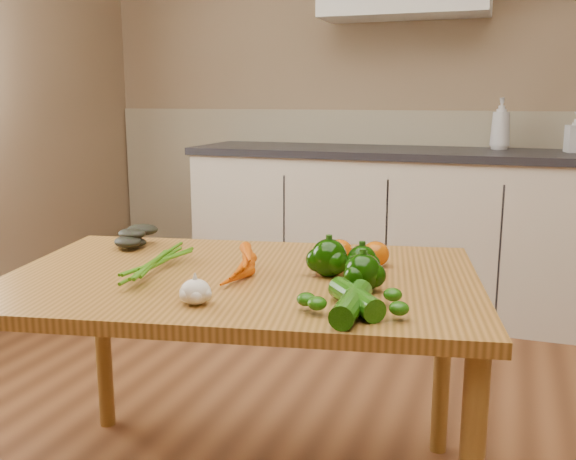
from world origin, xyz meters
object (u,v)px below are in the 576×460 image
(pepper_a, at_px, (329,258))
(tomato_b, at_px, (340,251))
(tomato_c, at_px, (375,254))
(carrot_bunch, at_px, (215,263))
(soap_bottle_b, at_px, (576,132))
(zucchini_a, at_px, (356,299))
(soap_bottle_a, at_px, (501,124))
(tomato_a, at_px, (325,255))
(leafy_greens, at_px, (137,233))
(garlic_bulb, at_px, (195,292))
(pepper_c, at_px, (362,273))
(zucchini_b, at_px, (352,304))
(pepper_b, at_px, (362,261))
(table, at_px, (242,301))

(pepper_a, bearing_deg, tomato_b, 92.83)
(tomato_c, bearing_deg, carrot_bunch, -149.61)
(soap_bottle_b, distance_m, zucchini_a, 2.29)
(soap_bottle_a, distance_m, tomato_a, 1.96)
(tomato_b, bearing_deg, leafy_greens, -179.12)
(soap_bottle_b, bearing_deg, tomato_b, 53.94)
(soap_bottle_a, bearing_deg, garlic_bulb, 65.85)
(pepper_c, bearing_deg, tomato_c, 94.24)
(zucchini_b, bearing_deg, pepper_b, 99.00)
(pepper_b, bearing_deg, carrot_bunch, -162.94)
(tomato_a, bearing_deg, zucchini_a, -64.10)
(tomato_b, bearing_deg, zucchini_b, -71.86)
(carrot_bunch, xyz_separation_m, zucchini_b, (0.44, -0.21, -0.00))
(leafy_greens, distance_m, tomato_b, 0.68)
(table, bearing_deg, tomato_a, 32.84)
(leafy_greens, bearing_deg, soap_bottle_b, 51.29)
(tomato_c, bearing_deg, leafy_greens, -179.25)
(soap_bottle_a, xyz_separation_m, tomato_b, (-0.39, -1.86, -0.31))
(pepper_c, xyz_separation_m, tomato_c, (-0.02, 0.25, -0.01))
(leafy_greens, bearing_deg, zucchini_b, -27.55)
(tomato_a, bearing_deg, zucchini_b, -66.25)
(pepper_a, distance_m, tomato_c, 0.17)
(leafy_greens, bearing_deg, soap_bottle_a, 60.17)
(pepper_a, bearing_deg, pepper_b, 17.25)
(table, height_order, pepper_c, pepper_c)
(garlic_bulb, distance_m, tomato_a, 0.49)
(garlic_bulb, bearing_deg, tomato_a, 67.78)
(tomato_b, distance_m, zucchini_b, 0.47)
(pepper_c, bearing_deg, tomato_a, 126.20)
(table, relative_size, tomato_a, 23.02)
(pepper_c, bearing_deg, tomato_b, 116.59)
(pepper_c, bearing_deg, leafy_greens, 163.42)
(tomato_c, height_order, zucchini_b, tomato_c)
(carrot_bunch, bearing_deg, soap_bottle_a, 61.21)
(soap_bottle_a, height_order, leafy_greens, soap_bottle_a)
(tomato_a, xyz_separation_m, zucchini_a, (0.18, -0.38, -0.00))
(pepper_a, bearing_deg, soap_bottle_a, 79.17)
(leafy_greens, distance_m, tomato_c, 0.79)
(tomato_c, bearing_deg, garlic_bulb, -124.28)
(zucchini_b, bearing_deg, tomato_b, 108.14)
(tomato_c, bearing_deg, zucchini_a, -84.62)
(zucchini_b, bearing_deg, carrot_bunch, 154.62)
(pepper_b, xyz_separation_m, tomato_a, (-0.13, 0.09, -0.01))
(leafy_greens, relative_size, tomato_a, 2.98)
(carrot_bunch, height_order, leafy_greens, leafy_greens)
(pepper_a, bearing_deg, tomato_a, 111.12)
(pepper_b, height_order, tomato_b, pepper_b)
(leafy_greens, bearing_deg, table, -23.42)
(carrot_bunch, xyz_separation_m, pepper_c, (0.42, -0.02, 0.02))
(carrot_bunch, distance_m, pepper_b, 0.40)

